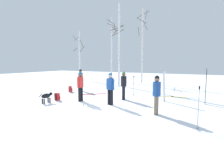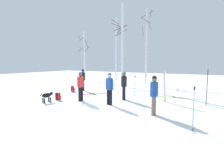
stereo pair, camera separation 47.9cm
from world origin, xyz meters
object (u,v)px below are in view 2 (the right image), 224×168
person_1 (109,87)px  backpack_0 (73,89)px  person_0 (83,78)px  birch_tree_1 (116,48)px  birch_tree_0 (84,54)px  birch_tree_2 (122,44)px  ski_pair_lying_0 (95,94)px  backpack_1 (58,96)px  water_bottle_0 (73,91)px  person_4 (81,84)px  dog (47,96)px  ski_poles_0 (135,85)px  water_bottle_1 (83,103)px  ski_pair_planted_0 (207,87)px  person_2 (154,93)px  birch_tree_3 (146,44)px  ski_pair_planted_1 (165,87)px  person_3 (124,84)px  ski_pair_lying_1 (173,97)px  ski_poles_1 (194,108)px

person_1 → backpack_0: (-4.85, 2.42, -0.77)m
person_0 → birch_tree_1: 9.65m
birch_tree_0 → birch_tree_2: 8.61m
ski_pair_lying_0 → birch_tree_1: size_ratio=0.19×
person_1 → backpack_0: size_ratio=3.90×
person_0 → birch_tree_0: 10.49m
backpack_1 → birch_tree_0: size_ratio=0.07×
backpack_0 → water_bottle_0: bearing=-46.6°
backpack_1 → birch_tree_0: birch_tree_0 is taller
person_4 → dog: (-1.38, -1.28, -0.59)m
ski_poles_0 → water_bottle_1: ski_poles_0 is taller
birch_tree_0 → ski_pair_planted_0: bearing=-29.4°
person_1 → ski_pair_lying_0: person_1 is taller
person_2 → birch_tree_0: 18.23m
person_1 → birch_tree_0: (-10.89, 11.26, 2.29)m
person_4 → birch_tree_2: birch_tree_2 is taller
birch_tree_1 → birch_tree_3: size_ratio=0.98×
person_2 → ski_pair_planted_1: bearing=97.3°
person_1 → person_3: size_ratio=1.00×
person_0 → water_bottle_1: person_0 is taller
ski_poles_0 → birch_tree_1: (-6.62, 9.00, 3.29)m
person_1 → birch_tree_3: 11.80m
person_2 → ski_pair_lying_1: (-0.28, 4.66, -0.97)m
ski_pair_planted_0 → ski_pair_lying_1: bearing=146.2°
birch_tree_2 → person_4: bearing=-80.6°
ski_pair_lying_1 → ski_poles_0: bearing=-161.6°
ski_pair_planted_0 → birch_tree_0: (-15.35, 8.66, 2.31)m
ski_poles_1 → backpack_1: ski_poles_1 is taller
birch_tree_3 → backpack_0: bearing=-106.7°
person_2 → ski_pair_lying_0: (-5.38, 3.03, -0.97)m
person_1 → water_bottle_0: person_1 is taller
backpack_0 → birch_tree_3: bearing=73.3°
person_1 → birch_tree_0: 15.83m
ski_poles_0 → ski_pair_lying_1: bearing=18.4°
ski_pair_lying_1 → birch_tree_2: (-5.61, 3.47, 3.90)m
person_1 → ski_poles_1: person_1 is taller
ski_pair_planted_0 → ski_pair_lying_0: bearing=-177.9°
person_2 → ski_poles_0: 4.69m
person_1 → ski_poles_0: (0.04, 3.18, -0.25)m
person_2 → ski_poles_0: person_2 is taller
ski_poles_0 → ski_pair_planted_0: bearing=-7.6°
ski_pair_planted_1 → ski_pair_lying_0: bearing=179.3°
ski_poles_0 → birch_tree_1: birch_tree_1 is taller
water_bottle_0 → birch_tree_3: (2.19, 9.16, 4.02)m
ski_pair_planted_1 → person_0: bearing=171.7°
ski_pair_planted_0 → birch_tree_3: size_ratio=0.25×
person_0 → person_3: (4.53, -1.64, 0.00)m
person_2 → ski_poles_1: (1.76, -1.25, -0.18)m
ski_poles_0 → birch_tree_1: 11.65m
person_2 → person_3: bearing=138.9°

